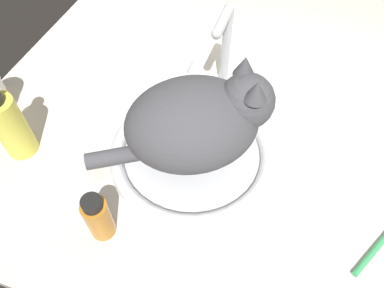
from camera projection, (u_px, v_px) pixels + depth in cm
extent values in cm
cube|color=silver|center=(226.00, 143.00, 77.25)|extent=(112.08, 81.08, 3.00)
torus|color=white|center=(192.00, 152.00, 72.32)|extent=(32.86, 32.86, 2.73)
cylinder|color=white|center=(192.00, 155.00, 73.17)|extent=(28.77, 28.77, 0.60)
cylinder|color=silver|center=(223.00, 81.00, 85.06)|extent=(4.00, 4.00, 1.89)
cylinder|color=silver|center=(226.00, 46.00, 76.94)|extent=(2.00, 2.00, 18.38)
sphere|color=silver|center=(230.00, 8.00, 69.58)|extent=(2.20, 2.20, 2.20)
cylinder|color=silver|center=(223.00, 20.00, 67.12)|extent=(2.00, 8.68, 2.00)
sphere|color=silver|center=(216.00, 34.00, 64.67)|extent=(2.10, 2.10, 2.10)
cylinder|color=silver|center=(193.00, 75.00, 86.65)|extent=(3.20, 3.20, 1.60)
cone|color=silver|center=(193.00, 65.00, 84.19)|extent=(2.88, 2.88, 4.53)
cylinder|color=silver|center=(254.00, 89.00, 83.70)|extent=(3.20, 3.20, 1.60)
cone|color=silver|center=(255.00, 79.00, 81.25)|extent=(2.88, 2.88, 4.53)
ellipsoid|color=#4C4C51|center=(192.00, 123.00, 65.23)|extent=(31.30, 29.73, 14.97)
sphere|color=#4C4C51|center=(246.00, 101.00, 63.65)|extent=(10.20, 10.20, 10.20)
cone|color=#4C4C51|center=(245.00, 66.00, 61.05)|extent=(3.88, 3.88, 3.83)
cone|color=#4C4C51|center=(256.00, 91.00, 57.47)|extent=(3.88, 3.88, 3.83)
ellipsoid|color=silver|center=(266.00, 102.00, 64.97)|extent=(4.86, 5.26, 3.27)
ellipsoid|color=silver|center=(237.00, 118.00, 66.95)|extent=(11.58, 12.84, 8.24)
cylinder|color=#4C4C51|center=(117.00, 156.00, 68.05)|extent=(11.64, 8.91, 3.20)
cylinder|color=#C67A23|center=(99.00, 219.00, 60.27)|extent=(4.38, 4.38, 8.98)
cylinder|color=black|center=(92.00, 204.00, 55.95)|extent=(3.29, 3.29, 1.80)
cylinder|color=#E5DB4C|center=(11.00, 127.00, 69.00)|extent=(6.04, 6.04, 13.76)
cylinder|color=#3FB266|center=(378.00, 246.00, 61.56)|extent=(7.83, 13.15, 1.00)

